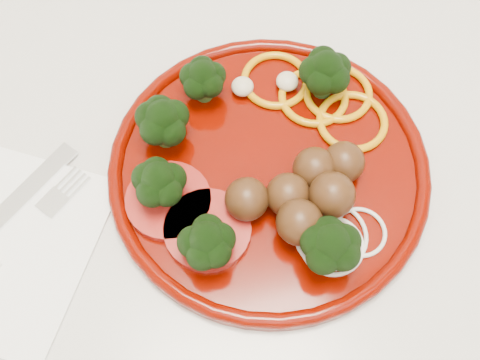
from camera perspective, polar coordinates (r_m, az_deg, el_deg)
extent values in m
cube|color=silver|center=(1.01, 4.05, -9.78)|extent=(2.40, 0.60, 0.87)
cube|color=beige|center=(0.60, 6.78, 2.84)|extent=(2.40, 0.60, 0.03)
cylinder|color=#510600|center=(0.56, 2.73, 0.90)|extent=(0.30, 0.30, 0.01)
torus|color=#510600|center=(0.56, 2.76, 1.19)|extent=(0.30, 0.30, 0.01)
sphere|color=#4E2B13|center=(0.52, 0.64, -1.78)|extent=(0.04, 0.04, 0.04)
sphere|color=#4E2B13|center=(0.54, 7.08, 1.13)|extent=(0.04, 0.04, 0.04)
sphere|color=#4E2B13|center=(0.54, 9.84, 1.76)|extent=(0.04, 0.04, 0.04)
sphere|color=#4E2B13|center=(0.52, 8.63, -1.68)|extent=(0.04, 0.04, 0.04)
sphere|color=#4E2B13|center=(0.51, 5.59, -4.25)|extent=(0.04, 0.04, 0.04)
sphere|color=#4E2B13|center=(0.52, 4.57, -1.37)|extent=(0.04, 0.04, 0.04)
torus|color=#C47F07|center=(0.60, 6.97, 7.82)|extent=(0.07, 0.07, 0.01)
torus|color=#C47F07|center=(0.59, 10.59, 5.49)|extent=(0.07, 0.07, 0.01)
torus|color=#C47F07|center=(0.61, 3.38, 9.45)|extent=(0.07, 0.07, 0.01)
torus|color=#C47F07|center=(0.60, 9.25, 8.15)|extent=(0.07, 0.07, 0.01)
cylinder|color=#720A07|center=(0.54, -6.81, -1.94)|extent=(0.08, 0.08, 0.01)
cylinder|color=#720A07|center=(0.53, -3.10, -4.73)|extent=(0.08, 0.08, 0.01)
torus|color=beige|center=(0.53, 8.71, -6.16)|extent=(0.06, 0.06, 0.00)
torus|color=beige|center=(0.54, 11.28, -4.87)|extent=(0.05, 0.05, 0.00)
torus|color=beige|center=(0.53, 8.61, -5.21)|extent=(0.07, 0.07, 0.00)
ellipsoid|color=#C6B793|center=(0.59, 0.24, 8.80)|extent=(0.02, 0.02, 0.02)
ellipsoid|color=#C6B793|center=(0.57, -6.21, 5.28)|extent=(0.02, 0.02, 0.02)
ellipsoid|color=#C6B793|center=(0.60, 4.49, 9.25)|extent=(0.02, 0.02, 0.02)
cube|color=silver|center=(0.59, -19.46, -0.92)|extent=(0.10, 0.09, 0.00)
cube|color=silver|center=(0.57, -17.30, -2.07)|extent=(0.03, 0.03, 0.00)
cube|color=silver|center=(0.57, -15.01, -0.81)|extent=(0.02, 0.02, 0.00)
cube|color=silver|center=(0.58, -15.42, -0.50)|extent=(0.02, 0.02, 0.00)
cube|color=silver|center=(0.58, -15.83, -0.18)|extent=(0.02, 0.02, 0.00)
cube|color=silver|center=(0.58, -16.23, 0.13)|extent=(0.02, 0.02, 0.00)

